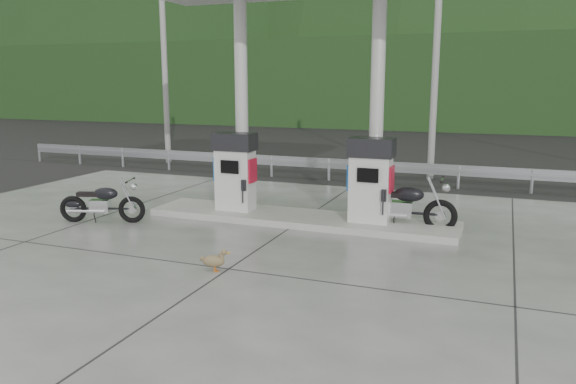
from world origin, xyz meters
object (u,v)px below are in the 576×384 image
(motorcycle_right, at_px, (403,206))
(duck, at_px, (214,261))
(motorcycle_left, at_px, (102,203))
(gas_pump_right, at_px, (371,180))
(gas_pump_left, at_px, (235,172))

(motorcycle_right, xyz_separation_m, duck, (-2.47, -3.87, -0.33))
(motorcycle_left, bearing_deg, gas_pump_right, -2.60)
(gas_pump_left, height_order, gas_pump_right, same)
(gas_pump_left, height_order, motorcycle_right, gas_pump_left)
(motorcycle_left, distance_m, motorcycle_right, 6.65)
(duck, bearing_deg, gas_pump_left, 100.13)
(motorcycle_right, bearing_deg, motorcycle_left, -166.87)
(duck, bearing_deg, gas_pump_right, 53.10)
(motorcycle_left, relative_size, duck, 3.92)
(duck, bearing_deg, motorcycle_right, 46.60)
(gas_pump_left, xyz_separation_m, motorcycle_right, (3.88, 0.20, -0.55))
(gas_pump_left, distance_m, gas_pump_right, 3.20)
(motorcycle_right, bearing_deg, gas_pump_left, -179.99)
(gas_pump_left, xyz_separation_m, gas_pump_right, (3.20, 0.00, 0.00))
(gas_pump_right, height_order, motorcycle_left, gas_pump_right)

